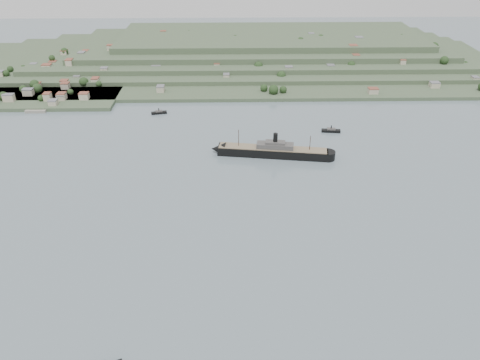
{
  "coord_description": "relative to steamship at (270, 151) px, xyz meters",
  "views": [
    {
      "loc": [
        6.0,
        -272.35,
        191.36
      ],
      "look_at": [
        11.92,
        30.0,
        14.57
      ],
      "focal_mm": 35.0,
      "sensor_mm": 36.0,
      "label": 1
    }
  ],
  "objects": [
    {
      "name": "ground",
      "position": [
        -39.42,
        -97.2,
        -4.88
      ],
      "size": [
        1400.0,
        1400.0,
        0.0
      ],
      "primitive_type": "plane",
      "color": "slate",
      "rests_on": "ground"
    },
    {
      "name": "far_peninsula",
      "position": [
        -11.51,
        295.9,
        7.0
      ],
      "size": [
        760.0,
        309.0,
        30.0
      ],
      "color": "#3C5236",
      "rests_on": "ground"
    },
    {
      "name": "steamship",
      "position": [
        0.0,
        0.0,
        0.0
      ],
      "size": [
        109.81,
        27.94,
        26.41
      ],
      "color": "black",
      "rests_on": "ground"
    },
    {
      "name": "ferry_west",
      "position": [
        -111.05,
        100.47,
        -3.39
      ],
      "size": [
        17.05,
        8.16,
        6.17
      ],
      "color": "black",
      "rests_on": "ground"
    },
    {
      "name": "ferry_east",
      "position": [
        64.35,
        49.77,
        -3.23
      ],
      "size": [
        18.73,
        7.21,
        6.85
      ],
      "color": "black",
      "rests_on": "ground"
    }
  ]
}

